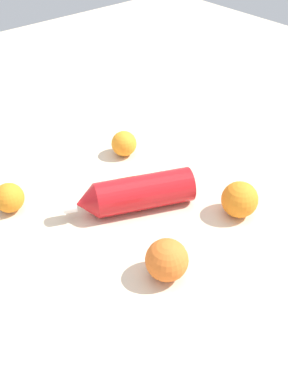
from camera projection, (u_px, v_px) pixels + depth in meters
ground_plane at (147, 193)px, 0.99m from camera, size 2.40×2.40×0.00m
water_bottle at (134, 194)px, 0.93m from camera, size 0.27×0.17×0.07m
orange_0 at (9, 198)px, 0.93m from camera, size 0.06×0.06×0.06m
orange_1 at (124, 144)px, 1.10m from camera, size 0.06×0.06×0.06m
orange_2 at (167, 260)px, 0.78m from camera, size 0.08×0.08×0.08m
orange_3 at (240, 200)px, 0.92m from camera, size 0.08×0.08×0.08m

